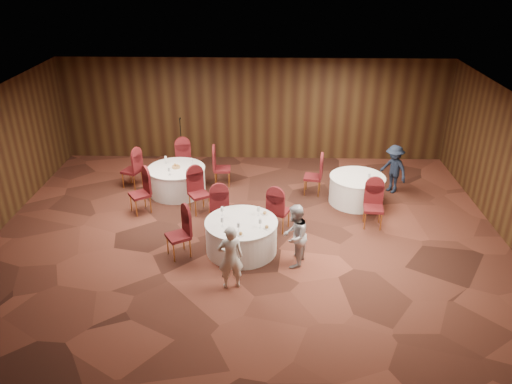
{
  "coord_description": "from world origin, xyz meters",
  "views": [
    {
      "loc": [
        0.49,
        -10.06,
        6.14
      ],
      "look_at": [
        0.2,
        0.2,
        1.1
      ],
      "focal_mm": 35.0,
      "sensor_mm": 36.0,
      "label": 1
    }
  ],
  "objects_px": {
    "mic_stand": "(182,156)",
    "woman_b": "(295,236)",
    "table_right": "(357,189)",
    "table_left": "(177,180)",
    "woman_a": "(231,257)",
    "table_main": "(241,236)",
    "man_c": "(394,169)"
  },
  "relations": [
    {
      "from": "table_main",
      "to": "woman_a",
      "type": "bearing_deg",
      "value": -95.89
    },
    {
      "from": "table_left",
      "to": "table_main",
      "type": "bearing_deg",
      "value": -56.41
    },
    {
      "from": "woman_a",
      "to": "woman_b",
      "type": "bearing_deg",
      "value": -160.12
    },
    {
      "from": "table_right",
      "to": "woman_b",
      "type": "height_order",
      "value": "woman_b"
    },
    {
      "from": "mic_stand",
      "to": "man_c",
      "type": "relative_size",
      "value": 1.24
    },
    {
      "from": "woman_a",
      "to": "woman_b",
      "type": "distance_m",
      "value": 1.53
    },
    {
      "from": "table_right",
      "to": "man_c",
      "type": "height_order",
      "value": "man_c"
    },
    {
      "from": "table_right",
      "to": "mic_stand",
      "type": "bearing_deg",
      "value": 159.05
    },
    {
      "from": "woman_a",
      "to": "woman_b",
      "type": "relative_size",
      "value": 0.98
    },
    {
      "from": "woman_b",
      "to": "table_right",
      "type": "bearing_deg",
      "value": 166.53
    },
    {
      "from": "table_main",
      "to": "table_left",
      "type": "relative_size",
      "value": 1.02
    },
    {
      "from": "table_right",
      "to": "mic_stand",
      "type": "height_order",
      "value": "mic_stand"
    },
    {
      "from": "mic_stand",
      "to": "woman_b",
      "type": "height_order",
      "value": "mic_stand"
    },
    {
      "from": "mic_stand",
      "to": "woman_a",
      "type": "bearing_deg",
      "value": -71.73
    },
    {
      "from": "woman_b",
      "to": "man_c",
      "type": "height_order",
      "value": "woman_b"
    },
    {
      "from": "woman_a",
      "to": "mic_stand",
      "type": "bearing_deg",
      "value": -84.1
    },
    {
      "from": "mic_stand",
      "to": "woman_b",
      "type": "distance_m",
      "value": 5.83
    },
    {
      "from": "table_left",
      "to": "woman_b",
      "type": "relative_size",
      "value": 1.11
    },
    {
      "from": "table_right",
      "to": "woman_b",
      "type": "distance_m",
      "value": 3.5
    },
    {
      "from": "mic_stand",
      "to": "woman_a",
      "type": "relative_size",
      "value": 1.22
    },
    {
      "from": "man_c",
      "to": "table_left",
      "type": "bearing_deg",
      "value": -123.52
    },
    {
      "from": "mic_stand",
      "to": "table_main",
      "type": "bearing_deg",
      "value": -65.19
    },
    {
      "from": "table_left",
      "to": "mic_stand",
      "type": "bearing_deg",
      "value": 93.18
    },
    {
      "from": "table_main",
      "to": "woman_b",
      "type": "distance_m",
      "value": 1.31
    },
    {
      "from": "man_c",
      "to": "table_main",
      "type": "bearing_deg",
      "value": -87.62
    },
    {
      "from": "table_left",
      "to": "woman_a",
      "type": "xyz_separation_m",
      "value": [
        1.8,
        -4.25,
        0.32
      ]
    },
    {
      "from": "table_main",
      "to": "table_left",
      "type": "bearing_deg",
      "value": 123.59
    },
    {
      "from": "woman_b",
      "to": "table_left",
      "type": "bearing_deg",
      "value": -120.82
    },
    {
      "from": "mic_stand",
      "to": "woman_a",
      "type": "height_order",
      "value": "mic_stand"
    },
    {
      "from": "table_right",
      "to": "mic_stand",
      "type": "relative_size",
      "value": 0.86
    },
    {
      "from": "man_c",
      "to": "woman_b",
      "type": "bearing_deg",
      "value": -73.7
    },
    {
      "from": "table_main",
      "to": "woman_a",
      "type": "relative_size",
      "value": 1.16
    }
  ]
}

